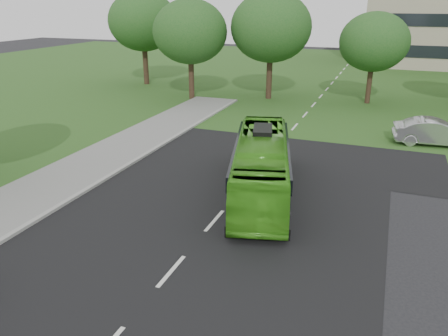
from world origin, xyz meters
name	(u,v)px	position (x,y,z in m)	size (l,w,h in m)	color
ground	(195,244)	(0.00, 0.00, 0.00)	(160.00, 160.00, 0.00)	black
street_surfaces	(302,112)	(-0.38, 22.75, 0.03)	(120.00, 120.00, 0.15)	black
tree_park_a	(190,32)	(-11.50, 24.56, 6.17)	(6.85, 6.85, 9.10)	black
tree_park_b	(271,27)	(-4.58, 27.22, 6.56)	(7.42, 7.42, 9.73)	black
tree_park_c	(374,42)	(4.48, 28.44, 5.45)	(6.05, 6.05, 8.03)	black
tree_park_f	(143,21)	(-19.62, 29.92, 6.77)	(7.45, 7.45, 9.95)	black
bus	(261,166)	(1.00, 5.55, 1.42)	(2.38, 10.17, 2.83)	#45A51F
sedan	(435,132)	(9.41, 17.00, 0.85)	(1.80, 5.15, 1.70)	#B2B1B6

